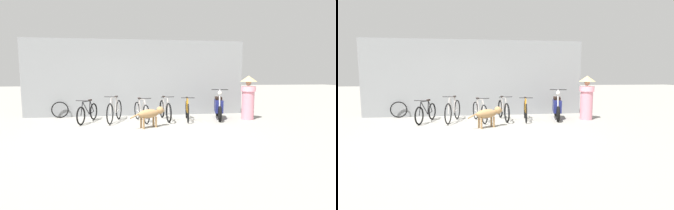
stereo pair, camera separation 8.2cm
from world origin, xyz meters
The scene contains 11 objects.
ground_plane centered at (0.00, 0.00, 0.00)m, with size 60.00×60.00×0.00m, color gray.
shop_wall_back centered at (0.00, 3.21, 1.49)m, with size 8.63×0.20×2.97m.
bicycle_0 centered at (-1.76, 1.90, 0.32)m, with size 0.56×1.59×0.79m.
bicycle_1 centered at (-0.85, 1.89, 0.38)m, with size 0.53×1.74×0.91m.
bicycle_2 centered at (0.07, 1.75, 0.35)m, with size 0.55×1.62×0.85m.
bicycle_3 centered at (0.93, 1.94, 0.36)m, with size 0.46×1.71×0.88m.
bicycle_4 centered at (1.70, 1.78, 0.35)m, with size 0.46×1.62×0.85m.
motorcycle centered at (2.91, 1.92, 0.44)m, with size 0.65×1.77×1.11m.
stray_dog centered at (0.30, 0.68, 0.43)m, with size 1.12×0.66×0.63m.
person_in_robes centered at (3.91, 1.62, 0.86)m, with size 0.74×0.74×1.58m.
spare_tire_left centered at (-2.93, 2.96, 0.31)m, with size 0.62×0.11×0.62m.
Camera 2 is at (-0.27, -7.29, 1.65)m, focal length 28.00 mm.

